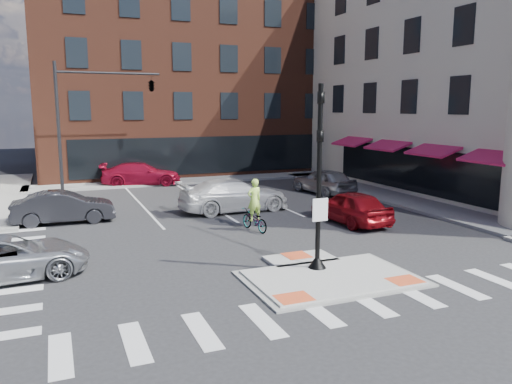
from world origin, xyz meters
name	(u,v)px	position (x,y,z in m)	size (l,w,h in m)	color
ground	(323,275)	(0.00, 0.00, 0.00)	(120.00, 120.00, 0.00)	#28282B
refuge_island	(327,276)	(0.00, -0.26, 0.05)	(5.40, 4.65, 0.13)	gray
sidewalk_e	(399,199)	(10.80, 10.00, 0.07)	(3.00, 24.00, 0.15)	gray
sidewalk_n	(212,179)	(3.00, 22.00, 0.07)	(26.00, 3.00, 0.15)	gray
building_n	(178,80)	(3.00, 31.99, 7.80)	(24.40, 18.40, 15.50)	#56291B
building_far_left	(85,111)	(-4.00, 52.00, 5.00)	(10.00, 12.00, 10.00)	slate
building_far_right	(184,103)	(9.00, 54.00, 6.00)	(12.00, 12.00, 12.00)	brown
signal_pole	(319,201)	(0.00, 0.40, 2.36)	(0.60, 0.60, 5.98)	black
mast_arm_signal	(127,94)	(-3.47, 18.00, 6.21)	(6.10, 2.24, 8.00)	black
silver_suv	(5,258)	(-9.48, 3.41, 0.70)	(2.33, 5.06, 1.41)	#ABAEB2
red_sedan	(350,207)	(4.87, 6.00, 0.78)	(1.84, 4.57, 1.56)	maroon
white_pickup	(234,195)	(0.75, 10.64, 0.84)	(2.36, 5.80, 1.68)	silver
bg_car_dark	(64,207)	(-7.58, 11.09, 0.75)	(1.60, 4.58, 1.51)	#242529
bg_car_silver	(324,181)	(7.81, 13.62, 0.80)	(1.90, 4.72, 1.61)	#9EA1A5
bg_car_red	(141,174)	(-2.28, 21.50, 0.79)	(2.22, 5.45, 1.58)	maroon
cyclist	(254,213)	(0.14, 6.33, 0.78)	(1.00, 1.94, 2.31)	#3F3F44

